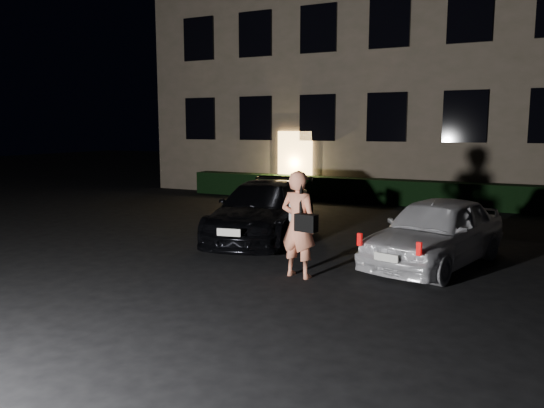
% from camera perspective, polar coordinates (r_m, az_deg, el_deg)
% --- Properties ---
extents(ground, '(80.00, 80.00, 0.00)m').
position_cam_1_polar(ground, '(9.39, -4.95, -8.10)').
color(ground, black).
rests_on(ground, ground).
extents(building, '(20.00, 8.11, 12.00)m').
position_cam_1_polar(building, '(23.42, 14.96, 16.20)').
color(building, '#6D624D').
rests_on(building, ground).
extents(hedge, '(15.00, 0.70, 0.85)m').
position_cam_1_polar(hedge, '(18.93, 11.67, 1.34)').
color(hedge, black).
rests_on(hedge, ground).
extents(sedan, '(2.71, 4.88, 1.34)m').
position_cam_1_polar(sedan, '(12.73, -1.00, -0.67)').
color(sedan, black).
rests_on(sedan, ground).
extents(hatch, '(2.51, 4.15, 1.32)m').
position_cam_1_polar(hatch, '(10.66, 17.19, -2.83)').
color(hatch, silver).
rests_on(hatch, ground).
extents(man, '(0.79, 0.56, 1.90)m').
position_cam_1_polar(man, '(9.33, 2.89, -2.18)').
color(man, '#FF946C').
rests_on(man, ground).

